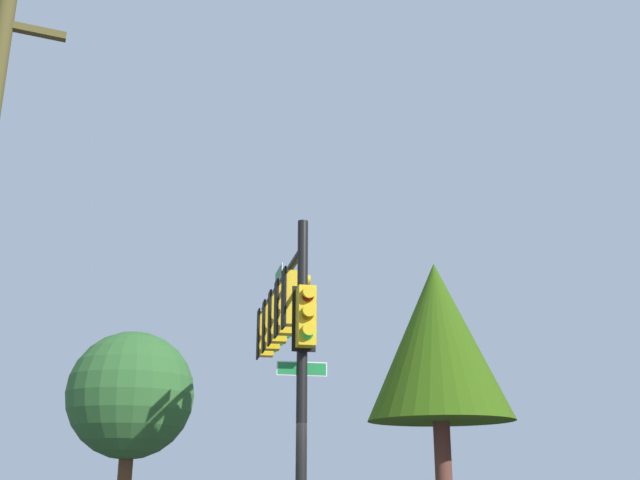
# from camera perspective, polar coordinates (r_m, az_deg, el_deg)

# --- Properties ---
(signal_pole_assembly) EXTENTS (6.02, 1.21, 6.33)m
(signal_pole_assembly) POSITION_cam_1_polar(r_m,az_deg,el_deg) (16.14, -2.55, -6.58)
(signal_pole_assembly) COLOR black
(signal_pole_assembly) RESTS_ON ground_plane
(tree_near) EXTENTS (3.77, 3.77, 7.19)m
(tree_near) POSITION_cam_1_polar(r_m,az_deg,el_deg) (20.36, 8.82, -7.52)
(tree_near) COLOR brown
(tree_near) RESTS_ON ground_plane
(tree_mid) EXTENTS (3.48, 3.48, 5.57)m
(tree_mid) POSITION_cam_1_polar(r_m,az_deg,el_deg) (21.96, -14.04, -11.27)
(tree_mid) COLOR #56361E
(tree_mid) RESTS_ON ground_plane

